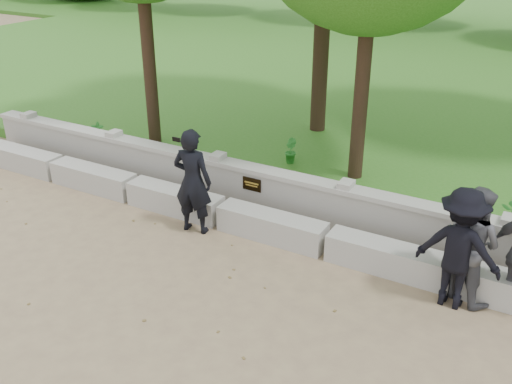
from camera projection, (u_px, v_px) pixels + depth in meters
ground at (153, 277)px, 8.55m from camera, size 80.00×80.00×0.00m
lawn at (412, 73)px, 19.50m from camera, size 40.00×22.00×0.25m
concrete_bench at (221, 213)px, 9.95m from camera, size 11.90×0.45×0.45m
parapet_wall at (241, 186)px, 10.40m from camera, size 12.50×0.35×0.90m
man_main at (193, 181)px, 9.47m from camera, size 0.73×0.66×1.84m
visitor_left at (472, 244)px, 7.76m from camera, size 1.04×0.97×1.71m
visitor_mid at (459, 249)px, 7.61m from camera, size 1.16×0.69×1.75m
shrub_a at (98, 134)px, 12.77m from camera, size 0.34×0.32×0.53m
shrub_b at (290, 151)px, 11.87m from camera, size 0.36×0.37×0.52m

